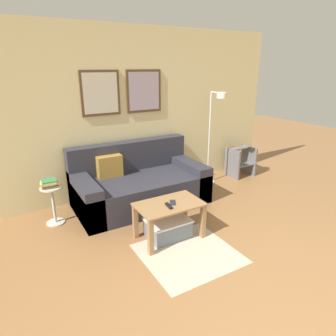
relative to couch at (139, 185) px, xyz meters
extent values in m
cube|color=beige|center=(-0.02, 0.51, 0.98)|extent=(5.60, 0.06, 2.55)
cube|color=#513823|center=(-0.34, 0.47, 1.32)|extent=(0.57, 0.02, 0.64)
cube|color=beige|center=(-0.34, 0.46, 1.32)|extent=(0.50, 0.01, 0.57)
cube|color=#513823|center=(0.35, 0.47, 1.32)|extent=(0.57, 0.02, 0.64)
cube|color=#A393A8|center=(0.35, 0.46, 1.32)|extent=(0.50, 0.01, 0.57)
cube|color=#C1B299|center=(-0.09, -1.46, -0.29)|extent=(1.01, 0.97, 0.01)
cube|color=#2D2D38|center=(0.00, -0.06, -0.08)|extent=(1.90, 1.00, 0.44)
cube|color=#2D2D38|center=(0.00, 0.34, 0.37)|extent=(1.90, 0.20, 0.45)
cube|color=#2D2D38|center=(-0.83, -0.06, -0.02)|extent=(0.24, 1.00, 0.56)
cube|color=#2D2D38|center=(0.84, -0.06, -0.02)|extent=(0.24, 1.00, 0.56)
cube|color=#A87A33|center=(-0.38, 0.17, 0.30)|extent=(0.36, 0.14, 0.32)
cube|color=#997047|center=(-0.10, -1.06, 0.15)|extent=(0.78, 0.48, 0.02)
cube|color=#997047|center=(-0.45, -1.27, -0.08)|extent=(0.06, 0.06, 0.43)
cube|color=#997047|center=(0.25, -1.27, -0.08)|extent=(0.06, 0.06, 0.43)
cube|color=#997047|center=(-0.45, -0.86, -0.08)|extent=(0.06, 0.06, 0.43)
cube|color=#997047|center=(0.25, -0.86, -0.08)|extent=(0.06, 0.06, 0.43)
cube|color=slate|center=(-0.11, -1.04, -0.19)|extent=(0.48, 0.36, 0.21)
cube|color=silver|center=(-0.11, -1.04, -0.07)|extent=(0.51, 0.39, 0.02)
cylinder|color=silver|center=(1.41, 0.16, -0.28)|extent=(0.25, 0.25, 0.02)
cylinder|color=silver|center=(1.41, 0.16, 0.50)|extent=(0.03, 0.03, 1.55)
cylinder|color=silver|center=(1.41, 0.03, 1.28)|extent=(0.02, 0.26, 0.02)
cylinder|color=white|center=(1.41, -0.10, 1.25)|extent=(0.15, 0.15, 0.09)
cylinder|color=silver|center=(-1.23, 0.00, -0.29)|extent=(0.24, 0.24, 0.01)
cylinder|color=silver|center=(-1.23, 0.00, -0.04)|extent=(0.04, 0.04, 0.48)
cylinder|color=silver|center=(-1.23, 0.00, 0.21)|extent=(0.28, 0.28, 0.02)
cube|color=#D18438|center=(-1.24, 0.01, 0.23)|extent=(0.22, 0.16, 0.02)
cube|color=#4C4C51|center=(-1.25, 0.01, 0.25)|extent=(0.17, 0.16, 0.03)
cube|color=#D8C666|center=(-1.24, 0.00, 0.27)|extent=(0.22, 0.14, 0.02)
cube|color=#D8C666|center=(-1.25, 0.00, 0.29)|extent=(0.20, 0.18, 0.02)
cube|color=#387F4C|center=(-1.24, 0.00, 0.31)|extent=(0.19, 0.18, 0.02)
cube|color=black|center=(-0.15, -1.13, 0.17)|extent=(0.06, 0.15, 0.02)
cube|color=#1E2338|center=(-0.06, -1.07, 0.16)|extent=(0.12, 0.15, 0.01)
cube|color=slate|center=(1.95, 0.13, -0.03)|extent=(0.03, 0.39, 0.53)
cube|color=slate|center=(2.37, 0.13, -0.03)|extent=(0.03, 0.39, 0.53)
cube|color=slate|center=(2.16, 0.07, -0.07)|extent=(0.39, 0.17, 0.02)
cube|color=slate|center=(2.16, 0.20, 0.23)|extent=(0.39, 0.17, 0.02)
camera|label=1|loc=(-1.71, -3.80, 1.70)|focal=32.00mm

